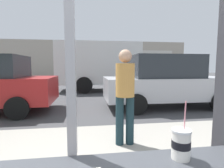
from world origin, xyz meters
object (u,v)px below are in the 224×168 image
Objects in this scene: soda_cup_right at (181,143)px; parked_car_silver at (166,82)px; box_truck at (111,65)px; pedestrian at (125,91)px.

parked_car_silver is at bearing 65.73° from soda_cup_right.
pedestrian is (-0.78, -7.73, -0.52)m from box_truck.
box_truck is at bearing 84.26° from pedestrian.
pedestrian is at bearing 86.16° from soda_cup_right.
box_truck is (-1.38, 4.71, 0.64)m from parked_car_silver.
soda_cup_right is at bearing -114.27° from parked_car_silver.
box_truck reaches higher than soda_cup_right.
parked_car_silver reaches higher than pedestrian.
pedestrian is (-2.15, -3.02, 0.12)m from parked_car_silver.
soda_cup_right is 5.57m from parked_car_silver.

